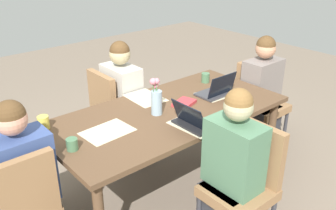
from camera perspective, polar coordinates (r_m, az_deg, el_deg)
ground_plane at (r=3.49m, az=0.00°, el=-12.16°), size 10.00×10.00×0.00m
dining_table at (r=3.13m, az=0.00°, el=-2.12°), size 2.02×0.98×0.76m
chair_head_left_left_near at (r=4.10m, az=13.52°, el=1.12°), size 0.44×0.44×0.90m
person_head_left_left_near at (r=4.01m, az=13.88°, el=0.93°), size 0.40×0.36×1.19m
chair_head_right_left_mid at (r=2.67m, az=-21.54°, el=-14.05°), size 0.44×0.44×0.90m
person_head_right_left_mid at (r=2.72m, az=-20.99°, el=-12.36°), size 0.40×0.36×1.19m
chair_near_left_far at (r=3.76m, az=-8.37°, el=-0.65°), size 0.44×0.44×0.90m
person_near_left_far at (r=3.74m, az=-6.93°, el=-0.26°), size 0.36×0.40×1.19m
chair_far_right_near at (r=2.77m, az=11.76°, el=-10.96°), size 0.44×0.44×0.90m
person_far_right_near at (r=2.74m, az=9.82°, el=-10.60°), size 0.36×0.40×1.19m
flower_vase at (r=2.98m, az=-1.81°, el=0.94°), size 0.10×0.09×0.31m
placemat_head_left_left_near at (r=3.45m, az=7.54°, el=1.80°), size 0.38×0.29×0.00m
placemat_head_right_left_mid at (r=2.80m, az=-9.25°, el=-4.04°), size 0.37×0.28×0.00m
placemat_near_left_far at (r=3.33m, az=-3.51°, el=1.11°), size 0.27×0.37×0.00m
placemat_far_right_near at (r=2.87m, az=4.04°, el=-3.05°), size 0.29×0.38×0.00m
laptop_far_right_near at (r=2.83m, az=3.90°, el=-2.52°), size 0.22×0.32×0.20m
laptop_head_left_left_near at (r=3.39m, az=7.46°, el=2.16°), size 0.32×0.22×0.21m
coffee_mug_near_left at (r=2.94m, az=-18.51°, el=-2.55°), size 0.08×0.08×0.10m
coffee_mug_near_right at (r=2.61m, az=-14.45°, el=-5.84°), size 0.08×0.08×0.08m
coffee_mug_centre_left at (r=3.69m, az=5.75°, el=4.17°), size 0.08×0.08×0.09m
book_red_cover at (r=3.20m, az=2.45°, el=0.32°), size 0.23×0.19×0.03m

